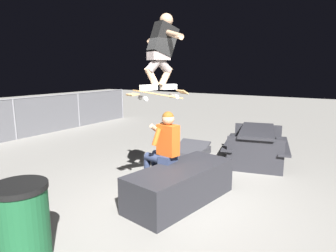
# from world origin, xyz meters

# --- Properties ---
(ground_plane) EXTENTS (40.00, 40.00, 0.00)m
(ground_plane) POSITION_xyz_m (0.00, 0.00, 0.00)
(ground_plane) COLOR gray
(ledge_box_main) EXTENTS (1.97, 1.06, 0.56)m
(ledge_box_main) POSITION_xyz_m (0.16, -0.05, 0.28)
(ledge_box_main) COLOR #28282D
(ledge_box_main) RESTS_ON ground
(person_sitting_on_ledge) EXTENTS (0.60, 0.78, 1.39)m
(person_sitting_on_ledge) POSITION_xyz_m (0.30, 0.38, 0.79)
(person_sitting_on_ledge) COLOR #2D3856
(person_sitting_on_ledge) RESTS_ON ground
(skateboard) EXTENTS (1.01, 0.59, 0.17)m
(skateboard) POSITION_xyz_m (0.11, 0.32, 1.67)
(skateboard) COLOR #AD8451
(skater_airborne) EXTENTS (0.63, 0.84, 1.12)m
(skater_airborne) POSITION_xyz_m (0.16, 0.30, 2.36)
(skater_airborne) COLOR white
(kicker_ramp) EXTENTS (1.01, 0.86, 0.37)m
(kicker_ramp) POSITION_xyz_m (2.52, 1.05, 0.06)
(kicker_ramp) COLOR #38383D
(kicker_ramp) RESTS_ON ground
(picnic_table_back) EXTENTS (1.96, 1.70, 0.75)m
(picnic_table_back) POSITION_xyz_m (2.81, -0.48, 0.50)
(picnic_table_back) COLOR #28282D
(picnic_table_back) RESTS_ON ground
(trash_bin) EXTENTS (0.58, 0.58, 0.87)m
(trash_bin) POSITION_xyz_m (-2.00, 0.67, 0.44)
(trash_bin) COLOR #19512D
(trash_bin) RESTS_ON ground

